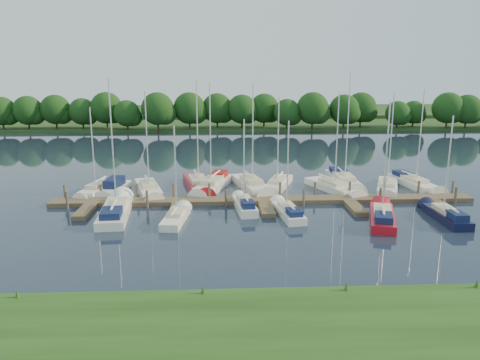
{
  "coord_description": "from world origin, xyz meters",
  "views": [
    {
      "loc": [
        -4.27,
        -34.74,
        12.22
      ],
      "look_at": [
        -2.25,
        8.0,
        2.2
      ],
      "focal_mm": 35.0,
      "sensor_mm": 36.0,
      "label": 1
    }
  ],
  "objects_px": {
    "sailboat_n_0": "(97,190)",
    "sailboat_n_5": "(252,186)",
    "motorboat": "(114,189)",
    "sailboat_s_2": "(245,206)",
    "dock": "(264,202)"
  },
  "relations": [
    {
      "from": "sailboat_n_0",
      "to": "sailboat_s_2",
      "type": "relative_size",
      "value": 1.07
    },
    {
      "from": "sailboat_n_5",
      "to": "dock",
      "type": "bearing_deg",
      "value": 83.63
    },
    {
      "from": "sailboat_n_0",
      "to": "sailboat_n_5",
      "type": "bearing_deg",
      "value": -164.8
    },
    {
      "from": "dock",
      "to": "sailboat_n_0",
      "type": "distance_m",
      "value": 17.44
    },
    {
      "from": "sailboat_n_0",
      "to": "motorboat",
      "type": "distance_m",
      "value": 1.75
    },
    {
      "from": "sailboat_n_5",
      "to": "motorboat",
      "type": "bearing_deg",
      "value": -10.23
    },
    {
      "from": "sailboat_n_0",
      "to": "sailboat_n_5",
      "type": "height_order",
      "value": "sailboat_n_5"
    },
    {
      "from": "sailboat_n_0",
      "to": "sailboat_s_2",
      "type": "height_order",
      "value": "sailboat_n_0"
    },
    {
      "from": "motorboat",
      "to": "sailboat_s_2",
      "type": "bearing_deg",
      "value": 160.5
    },
    {
      "from": "dock",
      "to": "motorboat",
      "type": "distance_m",
      "value": 15.78
    },
    {
      "from": "sailboat_n_5",
      "to": "sailboat_s_2",
      "type": "xyz_separation_m",
      "value": [
        -1.17,
        -7.44,
        0.05
      ]
    },
    {
      "from": "sailboat_s_2",
      "to": "motorboat",
      "type": "bearing_deg",
      "value": 147.5
    },
    {
      "from": "motorboat",
      "to": "sailboat_s_2",
      "type": "distance_m",
      "value": 14.58
    },
    {
      "from": "sailboat_n_5",
      "to": "sailboat_n_0",
      "type": "bearing_deg",
      "value": -10.49
    },
    {
      "from": "dock",
      "to": "sailboat_s_2",
      "type": "height_order",
      "value": "sailboat_s_2"
    }
  ]
}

